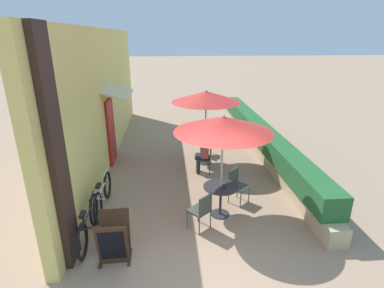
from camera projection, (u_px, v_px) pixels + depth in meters
The scene contains 17 objects.
ground_plane at pixel (201, 274), 5.30m from camera, with size 120.00×120.00×0.00m, color #9E7F66.
cafe_facade_wall at pixel (106, 97), 9.77m from camera, with size 0.98×11.72×4.20m.
planter_hedge at pixel (260, 138), 10.72m from camera, with size 0.60×10.72×1.01m.
patio_table_near at pixel (221, 194), 6.89m from camera, with size 0.81×0.81×0.75m.
patio_umbrella_near at pixel (223, 124), 6.32m from camera, with size 2.14×2.14×2.43m.
cafe_chair_near_left at pixel (237, 183), 7.46m from camera, with size 0.56×0.56×0.87m.
cafe_chair_near_right at pixel (202, 209), 6.35m from camera, with size 0.56×0.56×0.87m.
coffee_cup_near at pixel (224, 187), 6.71m from camera, with size 0.07×0.07×0.09m.
patio_table_mid at pixel (205, 147), 9.76m from camera, with size 0.81×0.81×0.75m.
patio_umbrella_mid at pixel (206, 97), 9.19m from camera, with size 2.14×2.14×2.43m.
cafe_chair_mid_left at pixel (207, 157), 9.07m from camera, with size 0.46×0.46×0.87m.
seated_patron_mid_left at pixel (203, 152), 9.02m from camera, with size 0.45×0.38×1.25m.
cafe_chair_mid_right at pixel (204, 141), 10.47m from camera, with size 0.46×0.46×0.87m.
coffee_cup_mid at pixel (204, 139), 9.82m from camera, with size 0.07×0.07×0.09m.
bicycle_leaning at pixel (88, 223), 6.11m from camera, with size 0.12×1.81×0.80m.
bicycle_second at pixel (103, 195), 7.19m from camera, with size 0.10×1.81×0.81m.
menu_board at pixel (114, 239), 5.51m from camera, with size 0.59×0.65×0.91m.
Camera 1 is at (-0.50, -4.16, 3.98)m, focal length 28.00 mm.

